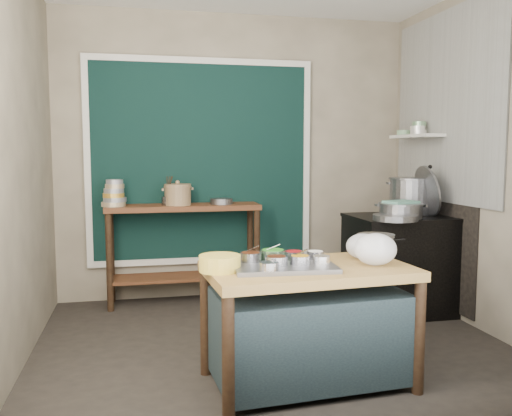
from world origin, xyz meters
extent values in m
cube|color=#28231E|center=(0.00, 0.00, -0.01)|extent=(3.50, 3.00, 0.02)
cube|color=gray|center=(0.00, 1.51, 1.40)|extent=(3.50, 0.02, 2.80)
cube|color=gray|center=(-1.76, 0.00, 1.40)|extent=(0.02, 3.00, 2.80)
cube|color=gray|center=(1.76, 0.00, 1.40)|extent=(0.02, 3.00, 2.80)
cube|color=black|center=(-0.35, 1.47, 1.35)|extent=(2.10, 0.02, 1.90)
cube|color=#B2B2AA|center=(1.74, 0.55, 1.85)|extent=(0.02, 1.70, 1.70)
cube|color=black|center=(1.74, 0.65, 0.70)|extent=(0.01, 1.30, 1.30)
cube|color=beige|center=(1.63, 0.85, 1.60)|extent=(0.22, 0.70, 0.03)
cube|color=olive|center=(0.05, -0.75, 0.38)|extent=(1.30, 0.81, 0.75)
cube|color=#563118|center=(-0.55, 1.28, 0.47)|extent=(1.45, 0.40, 0.95)
cube|color=black|center=(1.35, 0.55, 0.42)|extent=(0.90, 0.68, 0.85)
cube|color=black|center=(1.35, 0.55, 0.86)|extent=(0.92, 0.69, 0.03)
cube|color=gray|center=(-0.11, -0.77, 0.76)|extent=(0.64, 0.48, 0.03)
cylinder|color=gray|center=(-0.15, -0.64, 0.81)|extent=(0.16, 0.16, 0.06)
cylinder|color=gray|center=(-0.02, -0.66, 0.80)|extent=(0.13, 0.13, 0.05)
cylinder|color=gray|center=(-0.02, -0.81, 0.80)|extent=(0.13, 0.13, 0.05)
cylinder|color=gray|center=(0.12, -0.67, 0.80)|extent=(0.11, 0.11, 0.05)
cylinder|color=gray|center=(-0.30, -0.66, 0.80)|extent=(0.13, 0.13, 0.06)
cylinder|color=silver|center=(0.11, -0.81, 0.80)|extent=(0.10, 0.10, 0.05)
cylinder|color=gray|center=(-0.24, -0.93, 0.80)|extent=(0.11, 0.11, 0.05)
cylinder|color=gray|center=(-0.17, -0.81, 0.80)|extent=(0.13, 0.13, 0.06)
cylinder|color=gold|center=(-0.50, -0.77, 0.80)|extent=(0.26, 0.26, 0.09)
ellipsoid|color=white|center=(0.46, -0.81, 0.85)|extent=(0.31, 0.28, 0.20)
ellipsoid|color=white|center=(0.47, -0.60, 0.83)|extent=(0.26, 0.23, 0.17)
cylinder|color=tan|center=(-1.18, 1.26, 0.97)|extent=(0.22, 0.22, 0.04)
cylinder|color=gray|center=(-1.18, 1.26, 1.01)|extent=(0.21, 0.21, 0.04)
cylinder|color=gold|center=(-1.18, 1.26, 1.05)|extent=(0.19, 0.19, 0.04)
cylinder|color=gray|center=(-1.18, 1.26, 1.09)|extent=(0.18, 0.18, 0.04)
cylinder|color=tan|center=(-1.18, 1.26, 1.14)|extent=(0.17, 0.17, 0.04)
cylinder|color=gray|center=(-1.18, 1.26, 1.18)|extent=(0.16, 0.16, 0.04)
cylinder|color=gray|center=(-0.69, 1.26, 0.99)|extent=(0.18, 0.18, 0.08)
cylinder|color=gray|center=(-0.18, 1.26, 0.98)|extent=(0.23, 0.23, 0.05)
cylinder|color=gray|center=(1.55, 0.49, 1.10)|extent=(0.15, 0.47, 0.45)
cube|color=#60A088|center=(1.26, 0.41, 1.02)|extent=(0.31, 0.27, 0.02)
cylinder|color=gray|center=(1.13, 0.26, 0.90)|extent=(0.48, 0.48, 0.05)
cylinder|color=silver|center=(1.63, 0.82, 1.63)|extent=(0.15, 0.15, 0.04)
cylinder|color=silver|center=(1.63, 0.82, 1.67)|extent=(0.14, 0.14, 0.04)
cylinder|color=gray|center=(1.63, 0.82, 1.71)|extent=(0.13, 0.13, 0.04)
cylinder|color=gray|center=(1.63, 1.11, 1.64)|extent=(0.16, 0.16, 0.05)
camera|label=1|loc=(-0.96, -3.88, 1.45)|focal=38.00mm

